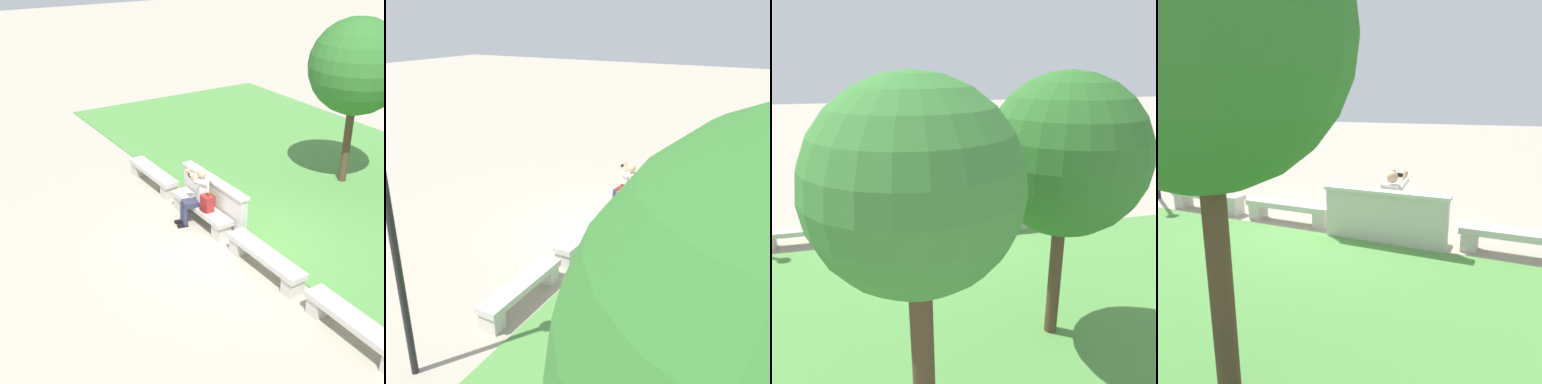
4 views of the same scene
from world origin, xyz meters
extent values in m
plane|color=#A89E8C|center=(0.00, 0.00, 0.00)|extent=(80.00, 80.00, 0.00)
cube|color=beige|center=(-3.46, 0.00, 0.39)|extent=(1.99, 0.40, 0.12)
cube|color=beige|center=(-4.27, 0.00, 0.17)|extent=(0.28, 0.34, 0.33)
cube|color=beige|center=(-2.64, 0.00, 0.17)|extent=(0.28, 0.34, 0.33)
cube|color=beige|center=(-1.15, 0.00, 0.39)|extent=(1.99, 0.40, 0.12)
cube|color=beige|center=(-1.97, 0.00, 0.17)|extent=(0.28, 0.34, 0.33)
cube|color=beige|center=(-0.34, 0.00, 0.17)|extent=(0.28, 0.34, 0.33)
cube|color=beige|center=(1.15, 0.00, 0.39)|extent=(1.99, 0.40, 0.12)
cube|color=beige|center=(0.34, 0.00, 0.17)|extent=(0.28, 0.34, 0.33)
cube|color=beige|center=(1.97, 0.00, 0.17)|extent=(0.28, 0.34, 0.33)
cube|color=beige|center=(3.46, 0.00, 0.39)|extent=(1.99, 0.40, 0.12)
cube|color=beige|center=(2.64, 0.00, 0.17)|extent=(0.28, 0.34, 0.33)
cube|color=beige|center=(4.27, 0.00, 0.17)|extent=(0.28, 0.34, 0.33)
cube|color=beige|center=(-1.15, 0.34, 0.47)|extent=(2.30, 0.18, 0.95)
cube|color=beige|center=(-1.15, 0.34, 0.98)|extent=(2.36, 0.24, 0.06)
cube|color=olive|center=(-1.15, 0.24, 0.59)|extent=(0.44, 0.02, 0.22)
cube|color=black|center=(-1.39, -0.42, 0.03)|extent=(0.15, 0.26, 0.06)
cylinder|color=#2D334C|center=(-1.37, -0.35, 0.24)|extent=(0.11, 0.11, 0.42)
cube|color=black|center=(-1.19, -0.46, 0.03)|extent=(0.15, 0.26, 0.06)
cylinder|color=#2D334C|center=(-1.18, -0.39, 0.24)|extent=(0.11, 0.11, 0.42)
cube|color=#2D334C|center=(-1.24, -0.19, 0.51)|extent=(0.38, 0.47, 0.12)
cube|color=silver|center=(-1.19, 0.04, 0.79)|extent=(0.38, 0.28, 0.56)
sphere|color=tan|center=(-1.19, 0.04, 1.21)|extent=(0.22, 0.22, 0.22)
cylinder|color=silver|center=(-1.40, -0.02, 1.08)|extent=(0.15, 0.32, 0.21)
cylinder|color=tan|center=(-1.36, -0.17, 1.16)|extent=(0.13, 0.20, 0.27)
cylinder|color=silver|center=(-1.02, -0.10, 1.08)|extent=(0.15, 0.32, 0.21)
cylinder|color=tan|center=(-1.12, -0.22, 1.16)|extent=(0.09, 0.19, 0.27)
cube|color=black|center=(-1.25, -0.25, 1.20)|extent=(0.15, 0.04, 0.08)
cube|color=maroon|center=(-0.85, -0.03, 0.63)|extent=(0.28, 0.20, 0.36)
cube|color=maroon|center=(-0.85, -0.14, 0.56)|extent=(0.20, 0.06, 0.16)
torus|color=black|center=(-0.85, -0.03, 0.83)|extent=(0.10, 0.02, 0.10)
cylinder|color=black|center=(5.58, -0.34, 1.79)|extent=(0.10, 0.10, 3.58)
camera|label=1|loc=(7.81, -5.75, 6.00)|focal=50.00mm
camera|label=2|loc=(8.82, 4.20, 4.75)|focal=42.00mm
camera|label=3|loc=(1.58, 9.15, 4.25)|focal=35.00mm
camera|label=4|loc=(-3.25, 6.59, 2.56)|focal=35.00mm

